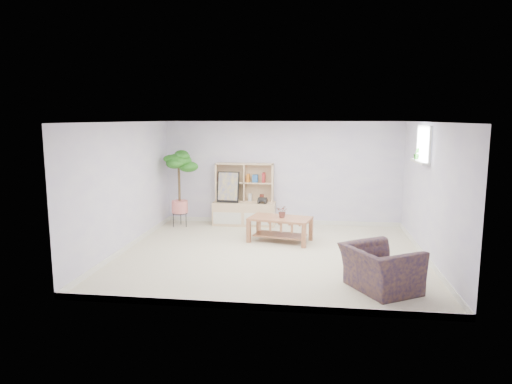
# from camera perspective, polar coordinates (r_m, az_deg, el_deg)

# --- Properties ---
(floor) EXTENTS (5.50, 5.00, 0.01)m
(floor) POSITION_cam_1_polar(r_m,az_deg,el_deg) (8.45, 1.91, -7.77)
(floor) COLOR #C1B483
(floor) RESTS_ON ground
(ceiling) EXTENTS (5.50, 5.00, 0.01)m
(ceiling) POSITION_cam_1_polar(r_m,az_deg,el_deg) (8.08, 2.00, 8.73)
(ceiling) COLOR white
(ceiling) RESTS_ON walls
(walls) EXTENTS (5.51, 5.01, 2.40)m
(walls) POSITION_cam_1_polar(r_m,az_deg,el_deg) (8.18, 1.95, 0.30)
(walls) COLOR silver
(walls) RESTS_ON floor
(baseboard) EXTENTS (5.50, 5.00, 0.10)m
(baseboard) POSITION_cam_1_polar(r_m,az_deg,el_deg) (8.44, 1.91, -7.44)
(baseboard) COLOR white
(baseboard) RESTS_ON floor
(window) EXTENTS (0.10, 0.98, 0.68)m
(window) POSITION_cam_1_polar(r_m,az_deg,el_deg) (8.88, 20.29, 5.63)
(window) COLOR #C9E3FF
(window) RESTS_ON walls
(window_sill) EXTENTS (0.14, 1.00, 0.04)m
(window_sill) POSITION_cam_1_polar(r_m,az_deg,el_deg) (8.89, 19.80, 3.59)
(window_sill) COLOR white
(window_sill) RESTS_ON walls
(storage_unit) EXTENTS (1.44, 0.49, 1.44)m
(storage_unit) POSITION_cam_1_polar(r_m,az_deg,el_deg) (10.56, -1.50, -0.32)
(storage_unit) COLOR beige
(storage_unit) RESTS_ON floor
(poster) EXTENTS (0.52, 0.16, 0.71)m
(poster) POSITION_cam_1_polar(r_m,az_deg,el_deg) (10.52, -3.51, 0.61)
(poster) COLOR yellow
(poster) RESTS_ON storage_unit
(toy_truck) EXTENTS (0.30, 0.22, 0.15)m
(toy_truck) POSITION_cam_1_polar(r_m,az_deg,el_deg) (10.42, 0.82, -1.02)
(toy_truck) COLOR black
(toy_truck) RESTS_ON storage_unit
(coffee_table) EXTENTS (1.33, 0.91, 0.50)m
(coffee_table) POSITION_cam_1_polar(r_m,az_deg,el_deg) (9.24, 3.03, -4.70)
(coffee_table) COLOR brown
(coffee_table) RESTS_ON floor
(table_plant) EXTENTS (0.28, 0.27, 0.25)m
(table_plant) POSITION_cam_1_polar(r_m,az_deg,el_deg) (9.15, 3.35, -2.44)
(table_plant) COLOR #17531C
(table_plant) RESTS_ON coffee_table
(floor_tree) EXTENTS (0.82, 0.82, 1.75)m
(floor_tree) POSITION_cam_1_polar(r_m,az_deg,el_deg) (10.55, -9.57, 0.40)
(floor_tree) COLOR #2A6C20
(floor_tree) RESTS_ON floor
(armchair) EXTENTS (1.25, 1.30, 0.74)m
(armchair) POSITION_cam_1_polar(r_m,az_deg,el_deg) (6.89, 15.31, -8.85)
(armchair) COLOR #13133B
(armchair) RESTS_ON floor
(sill_plant) EXTENTS (0.13, 0.11, 0.22)m
(sill_plant) POSITION_cam_1_polar(r_m,az_deg,el_deg) (9.15, 19.47, 4.56)
(sill_plant) COLOR #2A6C20
(sill_plant) RESTS_ON window_sill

